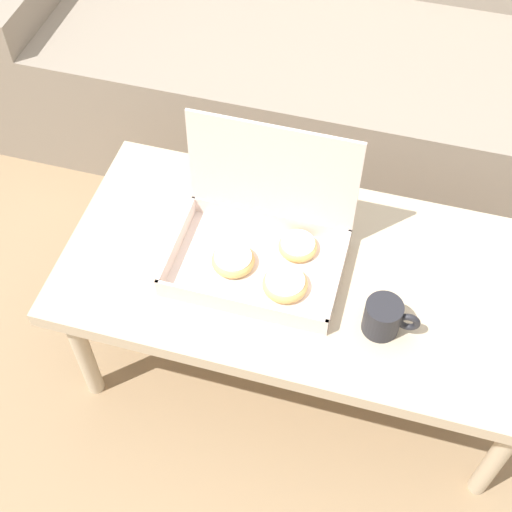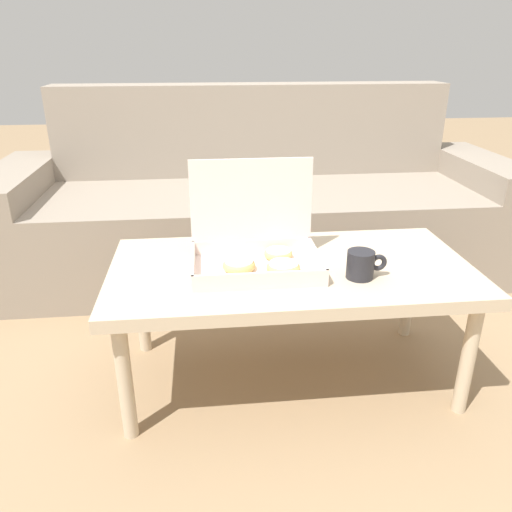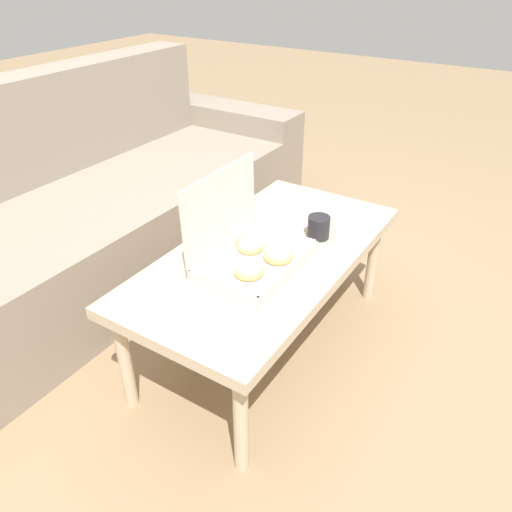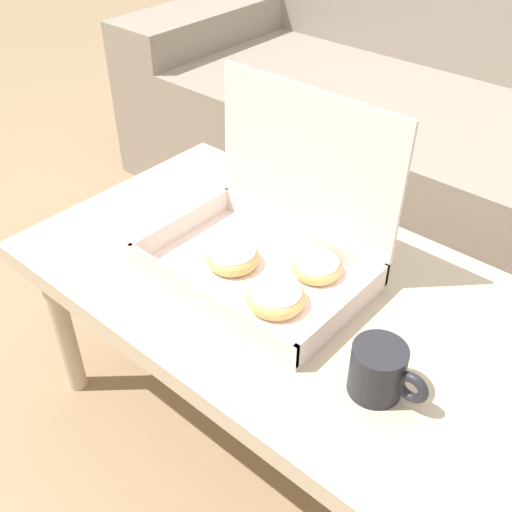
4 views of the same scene
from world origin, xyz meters
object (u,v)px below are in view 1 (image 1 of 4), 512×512
Objects in this scene: couch at (373,60)px; coffee_mug at (384,317)px; pastry_box at (265,242)px; coffee_table at (306,281)px.

coffee_mug is at bearing -80.03° from couch.
pastry_box reaches higher than coffee_mug.
pastry_box is at bearing -96.07° from couch.
coffee_table is 0.24m from coffee_mug.
coffee_table is at bearing 150.42° from coffee_mug.
couch is 1.12m from coffee_mug.
couch is 0.99m from coffee_table.
couch is at bearing 83.93° from pastry_box.
couch is 2.20× the size of coffee_table.
couch reaches higher than coffee_mug.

